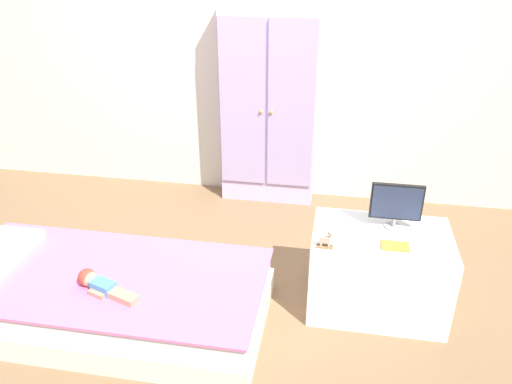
% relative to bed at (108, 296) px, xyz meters
% --- Properties ---
extents(ground_plane, '(10.00, 10.00, 0.02)m').
position_rel_bed_xyz_m(ground_plane, '(0.54, 0.24, -0.16)').
color(ground_plane, brown).
extents(back_wall, '(6.40, 0.05, 2.70)m').
position_rel_bed_xyz_m(back_wall, '(0.54, 1.82, 1.20)').
color(back_wall, silver).
rests_on(back_wall, ground_plane).
extents(bed, '(1.81, 0.87, 0.30)m').
position_rel_bed_xyz_m(bed, '(0.00, 0.00, 0.00)').
color(bed, silver).
rests_on(bed, ground_plane).
extents(doll, '(0.38, 0.20, 0.10)m').
position_rel_bed_xyz_m(doll, '(0.02, -0.12, 0.19)').
color(doll, '#4C84C6').
rests_on(doll, bed).
extents(wardrobe, '(0.76, 0.24, 1.60)m').
position_rel_bed_xyz_m(wardrobe, '(0.68, 1.66, 0.66)').
color(wardrobe, silver).
rests_on(wardrobe, ground_plane).
extents(tv_stand, '(0.78, 0.52, 0.50)m').
position_rel_bed_xyz_m(tv_stand, '(1.53, 0.37, 0.10)').
color(tv_stand, white).
rests_on(tv_stand, ground_plane).
extents(tv_monitor, '(0.29, 0.10, 0.28)m').
position_rel_bed_xyz_m(tv_monitor, '(1.59, 0.46, 0.51)').
color(tv_monitor, '#99999E').
rests_on(tv_monitor, tv_stand).
extents(rocking_horse_toy, '(0.09, 0.04, 0.11)m').
position_rel_bed_xyz_m(rocking_horse_toy, '(1.22, 0.19, 0.41)').
color(rocking_horse_toy, '#8E6642').
rests_on(rocking_horse_toy, tv_stand).
extents(book_orange, '(0.15, 0.09, 0.01)m').
position_rel_bed_xyz_m(book_orange, '(1.59, 0.26, 0.36)').
color(book_orange, orange).
rests_on(book_orange, tv_stand).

